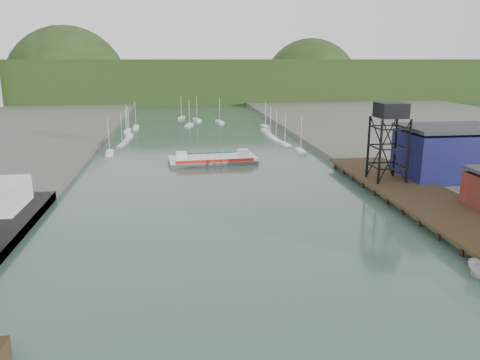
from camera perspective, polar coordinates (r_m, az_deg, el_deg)
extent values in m
cube|color=black|center=(92.49, 21.74, -2.07)|extent=(14.00, 70.00, 0.50)
cylinder|color=black|center=(90.05, 18.33, -2.93)|extent=(0.60, 0.60, 2.20)
cylinder|color=black|center=(95.83, 24.82, -2.52)|extent=(0.60, 0.60, 2.20)
cylinder|color=black|center=(97.37, 16.72, 3.25)|extent=(0.50, 0.50, 13.00)
cylinder|color=black|center=(99.97, 19.86, 3.28)|extent=(0.50, 0.50, 13.00)
cylinder|color=black|center=(102.76, 15.37, 3.92)|extent=(0.50, 0.50, 13.00)
cylinder|color=black|center=(105.23, 18.39, 3.94)|extent=(0.50, 0.50, 13.00)
cube|color=black|center=(100.16, 17.94, 8.10)|extent=(5.50, 5.50, 3.00)
cube|color=#0C0F38|center=(110.50, 24.15, 2.80)|extent=(20.00, 14.00, 10.00)
cube|color=#2D2D33|center=(109.57, 24.47, 5.81)|extent=(20.50, 14.50, 0.80)
cube|color=silver|center=(139.85, -15.58, 3.18)|extent=(2.67, 7.65, 0.90)
cube|color=silver|center=(150.67, -14.16, 4.07)|extent=(2.81, 7.67, 0.90)
cube|color=silver|center=(159.29, -13.61, 4.65)|extent=(2.35, 7.59, 0.90)
cube|color=silver|center=(169.04, -13.32, 5.23)|extent=(2.01, 7.50, 0.90)
cube|color=silver|center=(181.26, -13.53, 5.83)|extent=(2.00, 7.50, 0.90)
cube|color=silver|center=(190.73, -12.55, 6.31)|extent=(2.16, 7.54, 0.90)
cube|color=silver|center=(138.27, 7.39, 3.47)|extent=(2.53, 7.62, 0.90)
cube|color=silver|center=(148.70, 5.48, 4.31)|extent=(2.76, 7.67, 0.90)
cube|color=silver|center=(156.93, 4.41, 4.88)|extent=(2.22, 7.56, 0.90)
cube|color=silver|center=(165.58, 3.70, 5.40)|extent=(2.18, 7.54, 0.90)
cube|color=silver|center=(176.41, 3.13, 5.98)|extent=(2.46, 7.61, 0.90)
cube|color=silver|center=(188.09, 3.11, 6.52)|extent=(2.48, 7.61, 0.90)
cube|color=silver|center=(193.87, -6.18, 6.70)|extent=(3.78, 7.76, 0.90)
cube|color=silver|center=(202.52, -2.48, 7.11)|extent=(3.31, 7.74, 0.90)
cube|color=silver|center=(209.84, -5.25, 7.32)|extent=(3.76, 7.76, 0.90)
cube|color=silver|center=(217.62, -7.14, 7.53)|extent=(3.40, 7.74, 0.90)
cube|color=#1F3115|center=(332.42, -6.36, 11.99)|extent=(500.00, 120.00, 28.00)
sphere|color=#1F3115|center=(340.28, -20.17, 10.59)|extent=(80.00, 80.00, 80.00)
sphere|color=#1F3115|center=(356.30, 8.53, 11.12)|extent=(70.00, 70.00, 70.00)
cube|color=#48494B|center=(123.74, -3.36, 2.30)|extent=(23.44, 10.85, 0.91)
cube|color=silver|center=(123.57, -3.36, 2.68)|extent=(23.44, 10.85, 0.73)
cube|color=red|center=(119.08, -3.03, 2.31)|extent=(20.02, 1.68, 0.82)
cube|color=#153D93|center=(128.00, -3.68, 3.17)|extent=(20.02, 1.68, 0.82)
cube|color=silver|center=(122.42, -7.17, 3.00)|extent=(2.94, 2.94, 1.82)
cube|color=silver|center=(124.81, 0.36, 3.33)|extent=(2.94, 2.94, 1.82)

